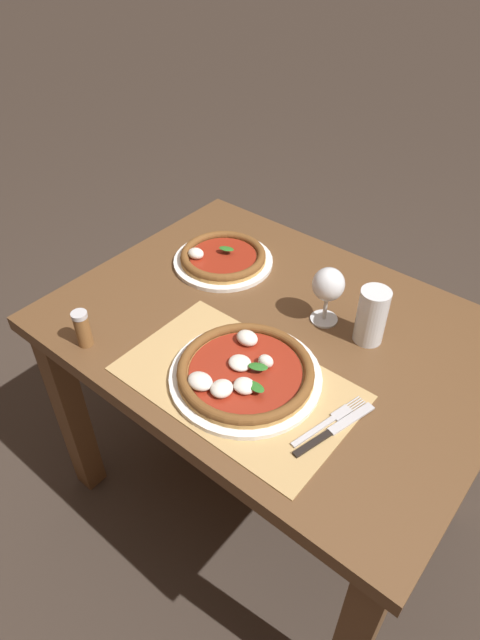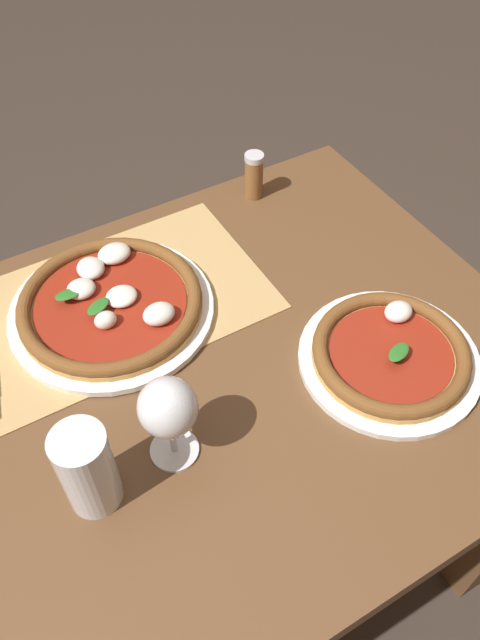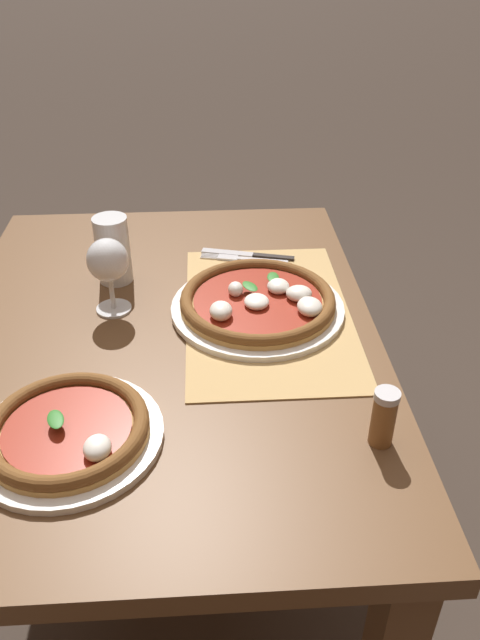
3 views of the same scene
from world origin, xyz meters
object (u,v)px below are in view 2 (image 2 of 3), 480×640
Objects in this scene: pizza_near at (111,304)px; pepper_shaker at (254,175)px; pizza_far at (390,354)px; pint_glass at (88,470)px; wine_glass at (168,410)px.

pepper_shaker reaches higher than pizza_near.
pizza_far is 1.98× the size of pint_glass.
pizza_far is 0.38m from wine_glass.
wine_glass reaches higher than pepper_shaker.
pepper_shaker is at bearing -139.04° from pint_glass.
wine_glass reaches higher than pizza_near.
pizza_far is at bearing 175.61° from wine_glass.
pizza_near is at bearing -43.06° from pizza_far.
pint_glass reaches higher than pepper_shaker.
wine_glass is (0.03, 0.29, 0.08)m from pizza_near.
pizza_far is at bearing 136.94° from pizza_near.
pepper_shaker reaches higher than pizza_far.
pizza_near reaches higher than pizza_far.
pint_glass is at bearing 40.96° from pepper_shaker.
pint_glass is (0.15, 0.30, 0.05)m from pizza_near.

